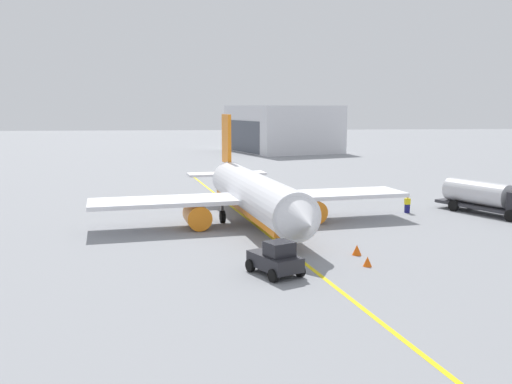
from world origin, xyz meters
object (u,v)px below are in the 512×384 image
Objects in this scene: airplane at (255,196)px; safety_cone_wingtip at (367,261)px; pushback_tug at (276,259)px; safety_cone_nose at (357,250)px; fuel_tanker at (486,197)px; refueling_worker at (407,205)px.

safety_cone_wingtip is (14.00, 6.22, -2.28)m from airplane.
pushback_tug is 7.60m from safety_cone_nose.
fuel_tanker is 5.96× the size of refueling_worker.
safety_cone_wingtip is (-1.29, 6.26, -0.68)m from pushback_tug.
airplane is at bearing 179.88° from pushback_tug.
pushback_tug is 5.53× the size of safety_cone_nose.
fuel_tanker is 7.56m from refueling_worker.
refueling_worker is at bearing 104.87° from airplane.
refueling_worker is 2.30× the size of safety_cone_nose.
airplane reaches higher than refueling_worker.
pushback_tug is at bearing -0.12° from airplane.
safety_cone_wingtip is at bearing -27.15° from refueling_worker.
refueling_worker is 2.58× the size of safety_cone_wingtip.
fuel_tanker is at bearing 96.81° from airplane.
airplane is at bearing -156.04° from safety_cone_wingtip.
airplane is 23.07m from fuel_tanker.
fuel_tanker is 13.67× the size of safety_cone_nose.
refueling_worker is 20.37m from safety_cone_wingtip.
airplane is 15.38m from pushback_tug.
airplane is 16.15m from refueling_worker.
airplane is 15.49m from safety_cone_wingtip.
safety_cone_wingtip is at bearing 23.96° from airplane.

